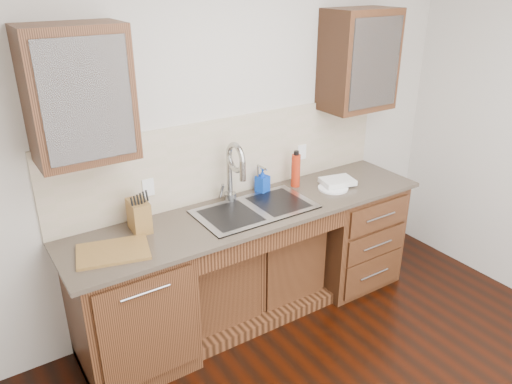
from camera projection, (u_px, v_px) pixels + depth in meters
wall_back at (226, 136)px, 3.62m from camera, size 4.00×0.10×2.70m
base_cabinet_left at (131, 308)px, 3.24m from camera, size 0.70×0.62×0.88m
base_cabinet_center at (247, 269)px, 3.82m from camera, size 1.20×0.44×0.70m
base_cabinet_right at (348, 231)px, 4.19m from camera, size 0.70×0.62×0.88m
countertop at (254, 211)px, 3.52m from camera, size 2.70×0.65×0.03m
backsplash at (231, 157)px, 3.64m from camera, size 2.70×0.02×0.59m
sink at (255, 220)px, 3.54m from camera, size 0.84×0.46×0.19m
faucet at (229, 175)px, 3.56m from camera, size 0.04×0.04×0.40m
filter_tap at (258, 178)px, 3.73m from camera, size 0.02×0.02×0.24m
upper_cabinet_left at (78, 95)px, 2.74m from camera, size 0.55×0.34×0.75m
upper_cabinet_right at (359, 60)px, 3.79m from camera, size 0.55×0.34×0.75m
outlet_left at (148, 187)px, 3.34m from camera, size 0.08×0.01×0.12m
outlet_right at (302, 152)px, 3.98m from camera, size 0.08×0.01×0.12m
soap_bottle at (262, 180)px, 3.75m from camera, size 0.11×0.11×0.19m
water_bottle at (296, 171)px, 3.84m from camera, size 0.07×0.07×0.26m
plate at (333, 188)px, 3.83m from camera, size 0.30×0.30×0.01m
dish_towel at (337, 181)px, 3.88m from camera, size 0.28×0.23×0.04m
knife_block at (139, 216)px, 3.19m from camera, size 0.12×0.19×0.20m
cutting_board at (113, 252)px, 2.96m from camera, size 0.48×0.39×0.02m
cup_left_a at (53, 108)px, 2.69m from camera, size 0.12×0.12×0.09m
cup_left_b at (91, 104)px, 2.79m from camera, size 0.11×0.11×0.08m
cup_right_a at (351, 68)px, 3.77m from camera, size 0.16×0.16×0.10m
cup_right_b at (372, 65)px, 3.88m from camera, size 0.12×0.12×0.10m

